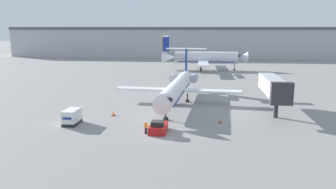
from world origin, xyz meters
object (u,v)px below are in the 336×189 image
Objects in this scene: traffic_cone_left at (113,114)px; traffic_cone_right at (220,121)px; airplane_parked_far_left at (204,58)px; jet_bridge at (273,87)px; worker_near_tug at (146,127)px; pushback_tug at (158,127)px; airplane_main at (178,87)px; luggage_cart at (72,117)px.

traffic_cone_left is 1.07× the size of traffic_cone_right.
jet_bridge is at bearing -78.10° from airplane_parked_far_left.
traffic_cone_right is at bearing -141.89° from jet_bridge.
worker_near_tug reaches higher than traffic_cone_right.
pushback_tug is 10.20m from traffic_cone_right.
worker_near_tug is at bearing -97.59° from airplane_main.
luggage_cart reaches higher than traffic_cone_right.
pushback_tug reaches higher than traffic_cone_right.
airplane_parked_far_left is at bearing 101.90° from jet_bridge.
airplane_main is 7.56× the size of pushback_tug.
pushback_tug is 5.69× the size of traffic_cone_right.
airplane_main is at bearing 48.66° from luggage_cart.
traffic_cone_left is at bearing 48.39° from luggage_cart.
pushback_tug is at bearing -94.57° from airplane_parked_far_left.
traffic_cone_right is at bearing 32.48° from pushback_tug.
traffic_cone_left is at bearing -169.44° from jet_bridge.
traffic_cone_right is at bearing -87.23° from airplane_parked_far_left.
worker_near_tug is 2.50× the size of traffic_cone_right.
pushback_tug is (-1.03, -18.42, -2.42)m from airplane_main.
traffic_cone_left is at bearing 172.95° from traffic_cone_right.
worker_near_tug is at bearing -147.84° from traffic_cone_right.
pushback_tug is 5.29× the size of traffic_cone_left.
worker_near_tug is at bearing -149.62° from pushback_tug.
jet_bridge is at bearing 35.43° from pushback_tug.
airplane_main is 0.86× the size of airplane_parked_far_left.
worker_near_tug is 0.12× the size of jet_bridge.
pushback_tug is at bearing -9.67° from luggage_cart.
jet_bridge is (17.45, 12.41, 3.80)m from pushback_tug.
traffic_cone_left is 0.05× the size of jet_bridge.
airplane_parked_far_left is (7.06, 69.93, 3.25)m from worker_near_tug.
traffic_cone_right is (8.60, 5.48, -0.33)m from pushback_tug.
pushback_tug is at bearing 30.38° from worker_near_tug.
jet_bridge is (30.64, 10.17, 3.34)m from luggage_cart.
airplane_parked_far_left reaches higher than airplane_main.
airplane_main is 50.82m from airplane_parked_far_left.
traffic_cone_right is 63.74m from airplane_parked_far_left.
jet_bridge is at bearing -20.09° from airplane_main.
airplane_main is 18.61m from pushback_tug.
jet_bridge is (8.85, 6.94, 4.12)m from traffic_cone_right.
airplane_parked_far_left is at bearing 84.93° from airplane_main.
airplane_parked_far_left is at bearing 92.77° from traffic_cone_right.
luggage_cart is 1.97× the size of worker_near_tug.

